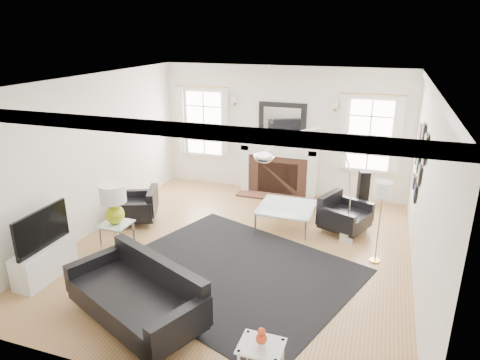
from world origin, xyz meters
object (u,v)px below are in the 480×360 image
at_px(coffee_table, 286,208).
at_px(fireplace, 279,170).
at_px(armchair_right, 342,216).
at_px(gourd_lamp, 114,202).
at_px(armchair_left, 139,207).
at_px(sofa, 139,296).
at_px(arc_floor_lamp, 310,183).

bearing_deg(coffee_table, fireplace, 108.40).
relative_size(armchair_right, gourd_lamp, 1.57).
height_order(fireplace, armchair_left, fireplace).
distance_m(fireplace, armchair_right, 2.19).
bearing_deg(gourd_lamp, fireplace, 61.44).
bearing_deg(gourd_lamp, sofa, -47.80).
height_order(armchair_right, gourd_lamp, gourd_lamp).
bearing_deg(gourd_lamp, armchair_right, 29.55).
bearing_deg(fireplace, gourd_lamp, -118.56).
xyz_separation_m(armchair_right, coffee_table, (-1.00, -0.20, 0.09)).
distance_m(armchair_left, coffee_table, 2.79).
bearing_deg(sofa, fireplace, 83.21).
relative_size(armchair_left, coffee_table, 1.04).
height_order(sofa, arc_floor_lamp, arc_floor_lamp).
height_order(fireplace, sofa, fireplace).
height_order(sofa, coffee_table, sofa).
bearing_deg(armchair_left, arc_floor_lamp, 0.40).
distance_m(sofa, coffee_table, 3.40).
xyz_separation_m(coffee_table, arc_floor_lamp, (0.50, -0.62, 0.75)).
height_order(armchair_left, coffee_table, armchair_left).
relative_size(armchair_left, arc_floor_lamp, 0.48).
relative_size(sofa, arc_floor_lamp, 0.99).
height_order(coffee_table, arc_floor_lamp, arc_floor_lamp).
bearing_deg(coffee_table, arc_floor_lamp, -51.20).
bearing_deg(gourd_lamp, armchair_left, 103.24).
bearing_deg(fireplace, armchair_right, -43.95).
xyz_separation_m(fireplace, sofa, (-0.58, -4.90, -0.20)).
distance_m(sofa, arc_floor_lamp, 3.16).
relative_size(armchair_right, arc_floor_lamp, 0.49).
xyz_separation_m(fireplace, gourd_lamp, (-1.89, -3.47, 0.35)).
bearing_deg(fireplace, arc_floor_lamp, -65.36).
height_order(coffee_table, gourd_lamp, gourd_lamp).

